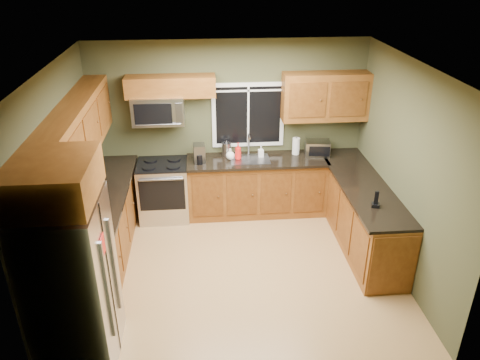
{
  "coord_description": "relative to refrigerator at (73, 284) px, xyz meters",
  "views": [
    {
      "loc": [
        -0.42,
        -5.09,
        3.85
      ],
      "look_at": [
        0.05,
        0.35,
        1.15
      ],
      "focal_mm": 35.0,
      "sensor_mm": 36.0,
      "label": 1
    }
  ],
  "objects": [
    {
      "name": "window",
      "position": [
        2.04,
        3.08,
        0.65
      ],
      "size": [
        1.12,
        0.03,
        1.02
      ],
      "color": "white",
      "rests_on": "back_wall"
    },
    {
      "name": "countertop_back",
      "position": [
        2.15,
        2.78,
        0.02
      ],
      "size": [
        2.17,
        0.65,
        0.04
      ],
      "primitive_type": "cube",
      "color": "black",
      "rests_on": "base_cabinets_back"
    },
    {
      "name": "kettle",
      "position": [
        1.69,
        2.95,
        0.16
      ],
      "size": [
        0.16,
        0.16,
        0.27
      ],
      "color": "#B7B7BC",
      "rests_on": "countertop_back"
    },
    {
      "name": "refrigerator",
      "position": [
        0.0,
        0.0,
        0.0
      ],
      "size": [
        0.74,
        0.9,
        1.8
      ],
      "color": "#B7B7BC",
      "rests_on": "ground"
    },
    {
      "name": "base_cabinets_left",
      "position": [
        -0.06,
        1.78,
        -0.45
      ],
      "size": [
        0.6,
        2.65,
        0.9
      ],
      "primitive_type": "cube",
      "color": "brown",
      "rests_on": "ground"
    },
    {
      "name": "upper_cabinet_over_fridge",
      "position": [
        -0.0,
        0.0,
        1.13
      ],
      "size": [
        0.72,
        0.9,
        0.38
      ],
      "primitive_type": "cube",
      "color": "brown",
      "rests_on": "left_wall"
    },
    {
      "name": "microwave",
      "position": [
        0.69,
        2.91,
        0.83
      ],
      "size": [
        0.76,
        0.41,
        0.42
      ],
      "color": "#B7B7BC",
      "rests_on": "back_wall"
    },
    {
      "name": "range",
      "position": [
        0.69,
        2.77,
        -0.43
      ],
      "size": [
        0.76,
        0.69,
        0.94
      ],
      "color": "#B7B7BC",
      "rests_on": "ground"
    },
    {
      "name": "soap_bottle_c",
      "position": [
        1.74,
        2.81,
        0.13
      ],
      "size": [
        0.17,
        0.17,
        0.17
      ],
      "primitive_type": "imported",
      "rotation": [
        0.0,
        0.0,
        0.25
      ],
      "color": "white",
      "rests_on": "countertop_back"
    },
    {
      "name": "front_wall",
      "position": [
        1.74,
        -0.5,
        0.45
      ],
      "size": [
        4.2,
        0.0,
        4.2
      ],
      "primitive_type": "plane",
      "rotation": [
        -1.57,
        0.0,
        0.0
      ],
      "color": "#404228",
      "rests_on": "ground"
    },
    {
      "name": "base_cabinets_back",
      "position": [
        2.15,
        2.8,
        -0.45
      ],
      "size": [
        2.17,
        0.6,
        0.9
      ],
      "primitive_type": "cube",
      "color": "brown",
      "rests_on": "ground"
    },
    {
      "name": "base_cabinets_peninsula",
      "position": [
        3.54,
        1.84,
        -0.45
      ],
      "size": [
        0.6,
        2.52,
        0.9
      ],
      "color": "brown",
      "rests_on": "ground"
    },
    {
      "name": "floor",
      "position": [
        1.74,
        1.3,
        -0.9
      ],
      "size": [
        4.2,
        4.2,
        0.0
      ],
      "primitive_type": "plane",
      "color": "#A87C49",
      "rests_on": "ground"
    },
    {
      "name": "upper_cabinets_back_left",
      "position": [
        0.89,
        2.94,
        1.17
      ],
      "size": [
        1.3,
        0.33,
        0.3
      ],
      "primitive_type": "cube",
      "color": "brown",
      "rests_on": "back_wall"
    },
    {
      "name": "toaster_oven",
      "position": [
        3.11,
        2.86,
        0.16
      ],
      "size": [
        0.41,
        0.34,
        0.23
      ],
      "color": "#B7B7BC",
      "rests_on": "countertop_back"
    },
    {
      "name": "right_wall",
      "position": [
        3.84,
        1.3,
        0.45
      ],
      "size": [
        0.0,
        3.6,
        3.6
      ],
      "primitive_type": "plane",
      "rotation": [
        1.57,
        0.0,
        -1.57
      ],
      "color": "#404228",
      "rests_on": "ground"
    },
    {
      "name": "back_wall",
      "position": [
        1.74,
        3.1,
        0.45
      ],
      "size": [
        4.2,
        0.0,
        4.2
      ],
      "primitive_type": "plane",
      "rotation": [
        1.57,
        0.0,
        0.0
      ],
      "color": "#404228",
      "rests_on": "ground"
    },
    {
      "name": "countertop_left",
      "position": [
        -0.04,
        1.78,
        0.02
      ],
      "size": [
        0.65,
        2.65,
        0.04
      ],
      "primitive_type": "cube",
      "color": "black",
      "rests_on": "base_cabinets_left"
    },
    {
      "name": "soap_bottle_b",
      "position": [
        2.22,
        2.86,
        0.13
      ],
      "size": [
        0.08,
        0.09,
        0.18
      ],
      "primitive_type": "imported",
      "rotation": [
        0.0,
        0.0,
        0.05
      ],
      "color": "white",
      "rests_on": "countertop_back"
    },
    {
      "name": "ceiling",
      "position": [
        1.74,
        1.3,
        1.8
      ],
      "size": [
        4.2,
        4.2,
        0.0
      ],
      "primitive_type": "plane",
      "rotation": [
        3.14,
        0.0,
        0.0
      ],
      "color": "white",
      "rests_on": "back_wall"
    },
    {
      "name": "paper_towel_roll",
      "position": [
        2.78,
        2.93,
        0.17
      ],
      "size": [
        0.15,
        0.15,
        0.3
      ],
      "color": "white",
      "rests_on": "countertop_back"
    },
    {
      "name": "upper_cabinets_back_right",
      "position": [
        3.19,
        2.94,
        0.96
      ],
      "size": [
        1.3,
        0.33,
        0.72
      ],
      "primitive_type": "cube",
      "color": "brown",
      "rests_on": "back_wall"
    },
    {
      "name": "upper_cabinets_left",
      "position": [
        -0.2,
        1.78,
        0.96
      ],
      "size": [
        0.33,
        2.65,
        0.72
      ],
      "primitive_type": "cube",
      "color": "brown",
      "rests_on": "left_wall"
    },
    {
      "name": "sink",
      "position": [
        2.04,
        2.79,
        0.05
      ],
      "size": [
        0.6,
        0.42,
        0.36
      ],
      "color": "slate",
      "rests_on": "countertop_back"
    },
    {
      "name": "coffee_maker",
      "position": [
        1.26,
        2.74,
        0.17
      ],
      "size": [
        0.19,
        0.24,
        0.28
      ],
      "color": "slate",
      "rests_on": "countertop_back"
    },
    {
      "name": "soap_bottle_a",
      "position": [
        1.86,
        2.8,
        0.17
      ],
      "size": [
        0.12,
        0.13,
        0.26
      ],
      "primitive_type": "imported",
      "rotation": [
        0.0,
        0.0,
        -0.26
      ],
      "color": "red",
      "rests_on": "countertop_back"
    },
    {
      "name": "left_wall",
      "position": [
        -0.36,
        1.3,
        0.45
      ],
      "size": [
        0.0,
        3.6,
        3.6
      ],
      "primitive_type": "plane",
      "rotation": [
        1.57,
        0.0,
        1.57
      ],
      "color": "#404228",
      "rests_on": "ground"
    },
    {
      "name": "countertop_peninsula",
      "position": [
        3.51,
        1.85,
        0.02
      ],
      "size": [
        0.65,
        2.5,
        0.04
      ],
      "primitive_type": "cube",
      "color": "black",
      "rests_on": "base_cabinets_peninsula"
    },
    {
      "name": "cordless_phone",
      "position": [
        3.46,
        1.18,
        0.1
      ],
      "size": [
        0.12,
        0.12,
        0.21
      ],
      "color": "black",
      "rests_on": "countertop_peninsula"
    }
  ]
}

